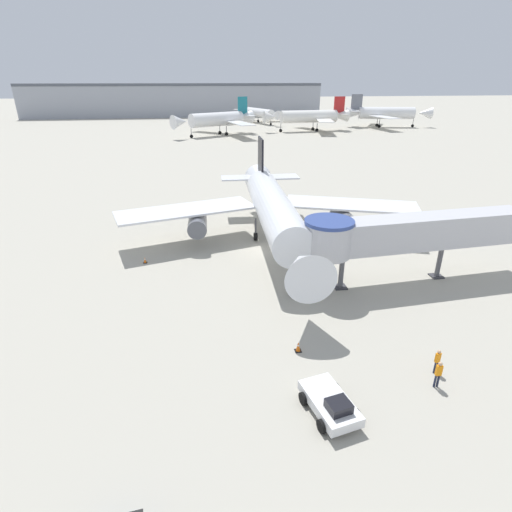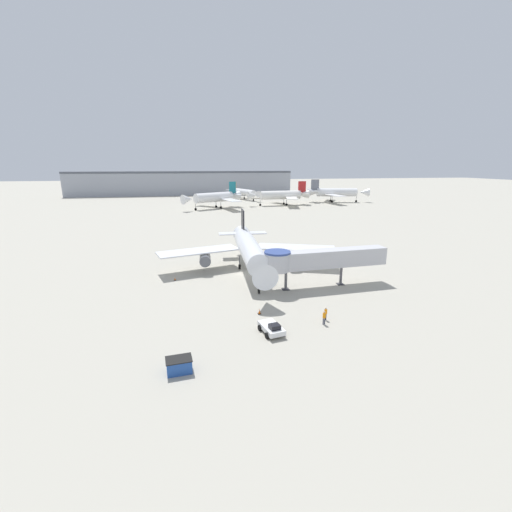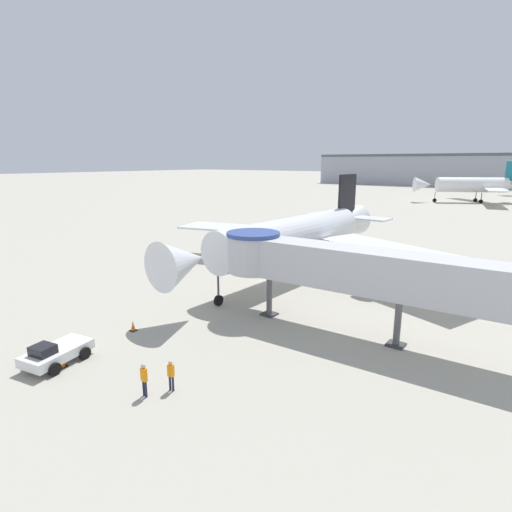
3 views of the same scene
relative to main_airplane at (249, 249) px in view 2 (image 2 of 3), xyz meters
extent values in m
plane|color=#A8A393|center=(-1.38, -1.16, -4.29)|extent=(800.00, 800.00, 0.00)
cylinder|color=silver|center=(-0.03, -0.77, 0.14)|extent=(4.62, 21.38, 3.70)
cone|color=silver|center=(-0.65, -14.89, 0.14)|extent=(3.88, 4.23, 3.70)
cone|color=silver|center=(0.48, 11.13, 0.14)|extent=(3.94, 5.71, 3.70)
cube|color=silver|center=(-9.22, 2.59, -0.51)|extent=(15.73, 8.76, 0.22)
cube|color=silver|center=(9.41, 1.78, -0.51)|extent=(15.73, 9.86, 0.22)
cube|color=black|center=(0.47, 10.85, 3.47)|extent=(0.41, 4.02, 4.81)
cube|color=silver|center=(0.50, 11.41, 0.79)|extent=(10.28, 3.25, 0.18)
cylinder|color=#565960|center=(-8.08, 1.27, -1.78)|extent=(2.21, 4.10, 2.04)
cylinder|color=#565960|center=(8.16, 0.56, -1.78)|extent=(2.21, 4.10, 2.04)
cylinder|color=#4C4C51|center=(-0.49, -11.27, -2.78)|extent=(0.18, 0.18, 2.13)
cylinder|color=black|center=(-0.49, -11.27, -3.84)|extent=(0.30, 0.91, 0.90)
cylinder|color=#4C4C51|center=(-1.58, 1.95, -2.78)|extent=(0.22, 0.22, 2.13)
cylinder|color=black|center=(-1.58, 1.95, -3.84)|extent=(0.44, 0.92, 0.90)
cylinder|color=#4C4C51|center=(1.75, 1.81, -2.78)|extent=(0.22, 0.22, 2.13)
cylinder|color=black|center=(1.75, 1.81, -3.84)|extent=(0.44, 0.92, 0.90)
cube|color=#B7B7BC|center=(11.83, -9.94, 0.42)|extent=(18.70, 3.76, 2.80)
cylinder|color=#B7B7BC|center=(2.57, -10.52, 0.42)|extent=(3.90, 3.90, 2.80)
cylinder|color=navy|center=(2.57, -10.52, 1.97)|extent=(4.10, 4.09, 0.30)
cylinder|color=#56565B|center=(4.05, -10.43, -2.64)|extent=(0.44, 0.44, 3.31)
cube|color=#333338|center=(4.05, -10.43, -4.23)|extent=(1.10, 1.10, 0.12)
cylinder|color=#56565B|center=(13.69, -9.82, -2.64)|extent=(0.44, 0.44, 3.31)
cube|color=#333338|center=(13.69, -9.82, -4.23)|extent=(1.10, 1.10, 0.12)
cube|color=silver|center=(-1.59, -24.20, -3.63)|extent=(2.73, 4.15, 0.59)
cube|color=black|center=(-1.41, -25.05, -3.07)|extent=(1.39, 1.29, 0.53)
cylinder|color=black|center=(-2.37, -25.44, -3.92)|extent=(0.46, 0.79, 0.74)
cylinder|color=black|center=(-0.38, -25.03, -3.92)|extent=(0.46, 0.79, 0.74)
cylinder|color=black|center=(-2.80, -23.38, -3.92)|extent=(0.46, 0.79, 0.74)
cylinder|color=black|center=(-0.81, -22.97, -3.92)|extent=(0.46, 0.79, 0.74)
cube|color=#234C9E|center=(-12.13, -30.18, -3.62)|extent=(2.51, 1.85, 1.33)
cube|color=black|center=(-12.13, -30.18, -2.92)|extent=(2.66, 1.96, 0.08)
cube|color=black|center=(-1.91, -18.66, -4.27)|extent=(0.45, 0.45, 0.04)
cone|color=orange|center=(-1.91, -18.66, -3.90)|extent=(0.31, 0.31, 0.70)
cylinder|color=white|center=(-1.91, -18.66, -3.82)|extent=(0.17, 0.17, 0.08)
cube|color=black|center=(-0.92, -24.32, -4.27)|extent=(0.50, 0.50, 0.04)
cone|color=orange|center=(-0.92, -24.32, -3.86)|extent=(0.34, 0.34, 0.78)
cylinder|color=white|center=(-0.92, -24.32, -3.77)|extent=(0.19, 0.19, 0.09)
cube|color=black|center=(-13.52, -2.42, -4.27)|extent=(0.37, 0.37, 0.04)
cone|color=orange|center=(-13.52, -2.42, -3.96)|extent=(0.26, 0.26, 0.58)
cylinder|color=white|center=(-13.52, -2.42, -3.89)|extent=(0.14, 0.14, 0.07)
cylinder|color=#1E2338|center=(5.97, -22.14, -3.88)|extent=(0.12, 0.12, 0.83)
cylinder|color=#1E2338|center=(6.14, -22.09, -3.88)|extent=(0.12, 0.12, 0.83)
cube|color=orange|center=(6.06, -22.12, -3.14)|extent=(0.37, 0.28, 0.65)
sphere|color=tan|center=(6.06, -22.12, -2.70)|extent=(0.22, 0.22, 0.22)
cylinder|color=#1E2338|center=(5.48, -23.30, -3.85)|extent=(0.13, 0.13, 0.88)
cylinder|color=#1E2338|center=(5.29, -23.29, -3.85)|extent=(0.13, 0.13, 0.88)
cube|color=orange|center=(5.38, -23.29, -3.06)|extent=(0.37, 0.23, 0.70)
sphere|color=tan|center=(5.38, -23.29, -2.59)|extent=(0.24, 0.24, 0.24)
cylinder|color=white|center=(0.41, 95.47, 0.80)|extent=(18.40, 13.13, 4.23)
cone|color=white|center=(-11.20, 88.71, 0.80)|extent=(6.14, 5.99, 4.23)
cone|color=white|center=(9.83, 100.95, 0.80)|extent=(7.60, 6.84, 4.23)
cube|color=white|center=(-1.83, 104.85, 0.06)|extent=(13.79, 13.05, 0.22)
cube|color=white|center=(7.46, 88.89, 0.06)|extent=(7.67, 14.92, 0.22)
cube|color=#19707F|center=(9.55, 100.79, 4.61)|extent=(3.47, 2.16, 5.49)
cube|color=white|center=(10.10, 101.11, 1.54)|extent=(7.22, 9.73, 0.18)
cylinder|color=#4C4C51|center=(-7.97, 90.59, -2.53)|extent=(0.18, 0.18, 2.43)
cylinder|color=black|center=(-7.97, 90.59, -3.74)|extent=(1.08, 0.78, 1.10)
cylinder|color=#4C4C51|center=(1.49, 98.30, -2.53)|extent=(0.22, 0.22, 2.43)
cylinder|color=black|center=(1.49, 98.30, -3.74)|extent=(1.15, 0.90, 1.10)
cylinder|color=#4C4C51|center=(3.40, 95.01, -2.53)|extent=(0.22, 0.22, 2.43)
cylinder|color=black|center=(3.40, 95.01, -3.74)|extent=(1.15, 0.90, 1.10)
cylinder|color=white|center=(33.04, 102.28, 0.70)|extent=(20.50, 6.06, 4.13)
cone|color=white|center=(19.08, 100.92, 0.70)|extent=(4.92, 4.55, 4.13)
cone|color=white|center=(44.53, 103.39, 0.70)|extent=(6.57, 4.71, 4.13)
cube|color=white|center=(34.77, 110.82, -0.02)|extent=(9.54, 13.47, 0.22)
cube|color=white|center=(36.38, 94.22, -0.02)|extent=(7.54, 13.31, 0.22)
cube|color=#B21E1E|center=(44.23, 103.36, 4.42)|extent=(4.03, 0.63, 5.37)
cube|color=white|center=(44.84, 103.42, 1.42)|extent=(3.62, 8.76, 0.18)
cylinder|color=#4C4C51|center=(22.85, 101.29, -2.55)|extent=(0.18, 0.18, 2.38)
cylinder|color=black|center=(22.85, 101.29, -3.74)|extent=(1.12, 0.36, 1.10)
cylinder|color=#4C4C51|center=(35.38, 104.37, -2.55)|extent=(0.22, 0.22, 2.38)
cylinder|color=black|center=(35.38, 104.37, -3.74)|extent=(1.13, 0.50, 1.10)
cylinder|color=#4C4C51|center=(35.73, 100.67, -2.55)|extent=(0.22, 0.22, 2.38)
cylinder|color=black|center=(35.73, 100.67, -3.74)|extent=(1.13, 0.50, 1.10)
cylinder|color=white|center=(20.11, 133.39, -0.08)|extent=(10.47, 21.52, 3.41)
cone|color=white|center=(24.82, 120.15, -0.08)|extent=(4.47, 4.67, 3.41)
cone|color=white|center=(16.08, 144.70, -0.08)|extent=(4.93, 5.96, 3.41)
cube|color=white|center=(10.55, 133.11, -0.67)|extent=(14.69, 12.89, 0.22)
cube|color=white|center=(27.69, 139.21, -0.67)|extent=(14.92, 5.29, 0.22)
cube|color=orange|center=(16.16, 144.46, 2.99)|extent=(1.56, 3.81, 4.43)
cube|color=white|center=(15.99, 144.94, 0.52)|extent=(10.40, 5.99, 0.18)
cylinder|color=#4C4C51|center=(23.65, 123.44, -2.76)|extent=(0.18, 0.18, 1.96)
cylinder|color=black|center=(23.65, 123.44, -3.74)|extent=(0.61, 1.12, 1.10)
cylinder|color=#4C4C51|center=(17.75, 135.42, -2.76)|extent=(0.22, 0.22, 1.96)
cylinder|color=black|center=(17.75, 135.42, -3.74)|extent=(0.75, 1.17, 1.10)
cylinder|color=#4C4C51|center=(20.64, 136.45, -2.76)|extent=(0.22, 0.22, 1.96)
cylinder|color=black|center=(20.64, 136.45, -3.74)|extent=(0.75, 1.17, 1.10)
cylinder|color=white|center=(65.80, 110.58, 0.86)|extent=(21.14, 8.38, 4.28)
cone|color=white|center=(79.91, 107.66, 0.86)|extent=(5.48, 5.15, 4.28)
cone|color=white|center=(54.19, 112.98, 0.86)|extent=(7.16, 5.49, 4.28)
cube|color=white|center=(61.30, 102.36, 0.11)|extent=(6.56, 14.12, 0.22)
cube|color=white|center=(64.93, 119.91, 0.11)|extent=(11.18, 14.37, 0.22)
cube|color=slate|center=(54.51, 112.91, 4.71)|extent=(4.10, 1.07, 5.57)
cube|color=white|center=(53.88, 113.04, 1.61)|extent=(4.71, 9.67, 0.18)
cylinder|color=#4C4C51|center=(76.09, 108.45, -2.51)|extent=(0.18, 0.18, 2.46)
cylinder|color=black|center=(76.09, 108.45, -3.74)|extent=(1.13, 0.48, 1.10)
cylinder|color=#4C4C51|center=(62.87, 109.21, -2.51)|extent=(0.22, 0.22, 2.46)
cylinder|color=black|center=(62.87, 109.21, -3.74)|extent=(1.16, 0.61, 1.10)
cylinder|color=#4C4C51|center=(63.65, 112.99, -2.51)|extent=(0.22, 0.22, 2.46)
cylinder|color=black|center=(63.65, 112.99, -3.74)|extent=(1.16, 0.61, 1.10)
cube|color=#999EA8|center=(-14.21, 173.84, 2.68)|extent=(141.32, 18.05, 13.95)
cube|color=#4C515B|center=(-14.21, 173.84, 10.26)|extent=(141.32, 18.41, 1.20)
camera|label=1|loc=(-8.19, -40.10, 12.62)|focal=28.00mm
camera|label=2|loc=(-10.37, -60.07, 15.10)|focal=24.00mm
camera|label=3|loc=(20.80, -34.37, 7.38)|focal=28.00mm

